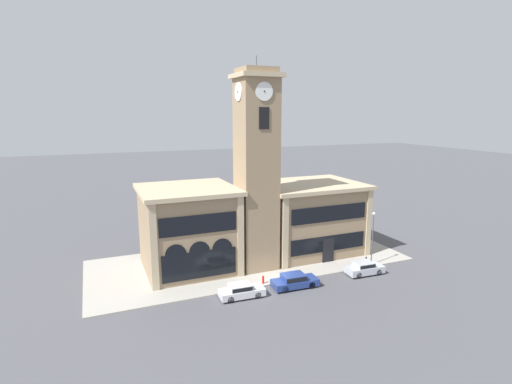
{
  "coord_description": "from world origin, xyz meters",
  "views": [
    {
      "loc": [
        -16.65,
        -34.48,
        17.36
      ],
      "look_at": [
        -0.88,
        3.14,
        9.2
      ],
      "focal_mm": 28.0,
      "sensor_mm": 36.0,
      "label": 1
    }
  ],
  "objects_px": {
    "street_lamp": "(373,231)",
    "bollard": "(366,261)",
    "fire_hydrant": "(263,280)",
    "parked_car_far": "(364,268)",
    "parked_car_near": "(241,290)",
    "parked_car_mid": "(294,280)"
  },
  "relations": [
    {
      "from": "street_lamp",
      "to": "fire_hydrant",
      "type": "distance_m",
      "value": 14.03
    },
    {
      "from": "parked_car_near",
      "to": "parked_car_far",
      "type": "relative_size",
      "value": 1.04
    },
    {
      "from": "parked_car_far",
      "to": "street_lamp",
      "type": "relative_size",
      "value": 0.68
    },
    {
      "from": "bollard",
      "to": "fire_hydrant",
      "type": "height_order",
      "value": "bollard"
    },
    {
      "from": "parked_car_far",
      "to": "fire_hydrant",
      "type": "height_order",
      "value": "parked_car_far"
    },
    {
      "from": "parked_car_far",
      "to": "street_lamp",
      "type": "xyz_separation_m",
      "value": [
        2.29,
        1.71,
        3.44
      ]
    },
    {
      "from": "fire_hydrant",
      "to": "parked_car_far",
      "type": "bearing_deg",
      "value": -8.91
    },
    {
      "from": "bollard",
      "to": "fire_hydrant",
      "type": "relative_size",
      "value": 1.22
    },
    {
      "from": "street_lamp",
      "to": "bollard",
      "type": "xyz_separation_m",
      "value": [
        -0.69,
        0.03,
        -3.52
      ]
    },
    {
      "from": "parked_car_near",
      "to": "parked_car_mid",
      "type": "relative_size",
      "value": 0.92
    },
    {
      "from": "parked_car_mid",
      "to": "parked_car_far",
      "type": "xyz_separation_m",
      "value": [
        8.6,
        -0.0,
        -0.01
      ]
    },
    {
      "from": "parked_car_mid",
      "to": "fire_hydrant",
      "type": "bearing_deg",
      "value": 149.18
    },
    {
      "from": "parked_car_near",
      "to": "street_lamp",
      "type": "xyz_separation_m",
      "value": [
        16.61,
        1.71,
        3.47
      ]
    },
    {
      "from": "parked_car_far",
      "to": "bollard",
      "type": "height_order",
      "value": "parked_car_far"
    },
    {
      "from": "parked_car_far",
      "to": "bollard",
      "type": "xyz_separation_m",
      "value": [
        1.59,
        1.73,
        -0.07
      ]
    },
    {
      "from": "parked_car_mid",
      "to": "parked_car_far",
      "type": "distance_m",
      "value": 8.6
    },
    {
      "from": "street_lamp",
      "to": "bollard",
      "type": "height_order",
      "value": "street_lamp"
    },
    {
      "from": "parked_car_far",
      "to": "fire_hydrant",
      "type": "distance_m",
      "value": 11.41
    },
    {
      "from": "parked_car_near",
      "to": "street_lamp",
      "type": "distance_m",
      "value": 17.06
    },
    {
      "from": "bollard",
      "to": "fire_hydrant",
      "type": "xyz_separation_m",
      "value": [
        -12.86,
        0.03,
        -0.1
      ]
    },
    {
      "from": "street_lamp",
      "to": "bollard",
      "type": "relative_size",
      "value": 5.85
    },
    {
      "from": "parked_car_near",
      "to": "parked_car_mid",
      "type": "distance_m",
      "value": 5.72
    }
  ]
}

